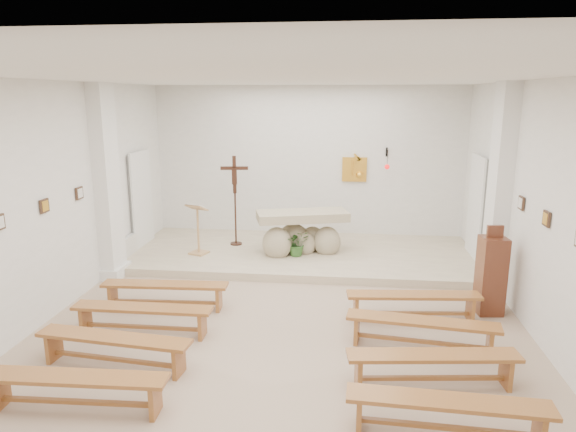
# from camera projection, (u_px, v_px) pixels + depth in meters

# --- Properties ---
(ground) EXTENTS (7.00, 10.00, 0.00)m
(ground) POSITION_uv_depth(u_px,v_px,m) (280.00, 334.00, 7.25)
(ground) COLOR tan
(ground) RESTS_ON ground
(wall_left) EXTENTS (0.02, 10.00, 3.50)m
(wall_left) POSITION_uv_depth(u_px,v_px,m) (35.00, 207.00, 7.23)
(wall_left) COLOR white
(wall_left) RESTS_ON ground
(wall_right) EXTENTS (0.02, 10.00, 3.50)m
(wall_right) POSITION_uv_depth(u_px,v_px,m) (554.00, 220.00, 6.46)
(wall_right) COLOR white
(wall_right) RESTS_ON ground
(wall_back) EXTENTS (7.00, 0.02, 3.50)m
(wall_back) POSITION_uv_depth(u_px,v_px,m) (308.00, 164.00, 11.67)
(wall_back) COLOR white
(wall_back) RESTS_ON ground
(ceiling) EXTENTS (7.00, 10.00, 0.02)m
(ceiling) POSITION_uv_depth(u_px,v_px,m) (279.00, 78.00, 6.44)
(ceiling) COLOR silver
(ceiling) RESTS_ON wall_back
(sanctuary_platform) EXTENTS (6.98, 3.00, 0.15)m
(sanctuary_platform) POSITION_uv_depth(u_px,v_px,m) (302.00, 254.00, 10.61)
(sanctuary_platform) COLOR beige
(sanctuary_platform) RESTS_ON ground
(pilaster_left) EXTENTS (0.26, 0.55, 3.50)m
(pilaster_left) POSITION_uv_depth(u_px,v_px,m) (107.00, 183.00, 9.15)
(pilaster_left) COLOR white
(pilaster_left) RESTS_ON ground
(pilaster_right) EXTENTS (0.26, 0.55, 3.50)m
(pilaster_right) POSITION_uv_depth(u_px,v_px,m) (499.00, 191.00, 8.40)
(pilaster_right) COLOR white
(pilaster_right) RESTS_ON ground
(gold_wall_relief) EXTENTS (0.55, 0.04, 0.55)m
(gold_wall_relief) POSITION_uv_depth(u_px,v_px,m) (354.00, 169.00, 11.55)
(gold_wall_relief) COLOR gold
(gold_wall_relief) RESTS_ON wall_back
(sanctuary_lamp) EXTENTS (0.11, 0.36, 0.44)m
(sanctuary_lamp) POSITION_uv_depth(u_px,v_px,m) (387.00, 164.00, 11.19)
(sanctuary_lamp) COLOR black
(sanctuary_lamp) RESTS_ON wall_back
(station_frame_left_mid) EXTENTS (0.03, 0.20, 0.20)m
(station_frame_left_mid) POSITION_uv_depth(u_px,v_px,m) (44.00, 206.00, 7.43)
(station_frame_left_mid) COLOR #3F291B
(station_frame_left_mid) RESTS_ON wall_left
(station_frame_left_rear) EXTENTS (0.03, 0.20, 0.20)m
(station_frame_left_rear) POSITION_uv_depth(u_px,v_px,m) (79.00, 193.00, 8.39)
(station_frame_left_rear) COLOR #3F291B
(station_frame_left_rear) RESTS_ON wall_left
(station_frame_right_mid) EXTENTS (0.03, 0.20, 0.20)m
(station_frame_right_mid) POSITION_uv_depth(u_px,v_px,m) (546.00, 219.00, 6.66)
(station_frame_right_mid) COLOR #3F291B
(station_frame_right_mid) RESTS_ON wall_right
(station_frame_right_rear) EXTENTS (0.03, 0.20, 0.20)m
(station_frame_right_rear) POSITION_uv_depth(u_px,v_px,m) (521.00, 203.00, 7.63)
(station_frame_right_rear) COLOR #3F291B
(station_frame_right_rear) RESTS_ON wall_right
(radiator_left) EXTENTS (0.10, 0.85, 0.52)m
(radiator_left) POSITION_uv_depth(u_px,v_px,m) (126.00, 251.00, 10.17)
(radiator_left) COLOR silver
(radiator_left) RESTS_ON ground
(radiator_right) EXTENTS (0.10, 0.85, 0.52)m
(radiator_right) POSITION_uv_depth(u_px,v_px,m) (484.00, 263.00, 9.42)
(radiator_right) COLOR silver
(radiator_right) RESTS_ON ground
(altar) EXTENTS (1.94, 1.17, 0.94)m
(altar) POSITION_uv_depth(u_px,v_px,m) (301.00, 235.00, 10.41)
(altar) COLOR tan
(altar) RESTS_ON sanctuary_platform
(lectern) EXTENTS (0.45, 0.42, 1.06)m
(lectern) POSITION_uv_depth(u_px,v_px,m) (198.00, 229.00, 10.27)
(lectern) COLOR tan
(lectern) RESTS_ON sanctuary_platform
(crucifix_stand) EXTENTS (0.58, 0.25, 1.91)m
(crucifix_stand) POSITION_uv_depth(u_px,v_px,m) (235.00, 194.00, 10.79)
(crucifix_stand) COLOR #331B10
(crucifix_stand) RESTS_ON sanctuary_platform
(potted_plant) EXTENTS (0.57, 0.53, 0.52)m
(potted_plant) POSITION_uv_depth(u_px,v_px,m) (297.00, 243.00, 10.21)
(potted_plant) COLOR #316026
(potted_plant) RESTS_ON sanctuary_platform
(donation_pedestal) EXTENTS (0.41, 0.41, 1.40)m
(donation_pedestal) POSITION_uv_depth(u_px,v_px,m) (491.00, 275.00, 7.81)
(donation_pedestal) COLOR brown
(donation_pedestal) RESTS_ON ground
(bench_left_front) EXTENTS (1.98, 0.41, 0.42)m
(bench_left_front) POSITION_uv_depth(u_px,v_px,m) (165.00, 290.00, 8.04)
(bench_left_front) COLOR brown
(bench_left_front) RESTS_ON ground
(bench_right_front) EXTENTS (1.99, 0.49, 0.42)m
(bench_right_front) POSITION_uv_depth(u_px,v_px,m) (413.00, 300.00, 7.62)
(bench_right_front) COLOR brown
(bench_right_front) RESTS_ON ground
(bench_left_second) EXTENTS (1.97, 0.32, 0.42)m
(bench_left_second) POSITION_uv_depth(u_px,v_px,m) (143.00, 313.00, 7.16)
(bench_left_second) COLOR brown
(bench_left_second) RESTS_ON ground
(bench_right_second) EXTENTS (1.99, 0.56, 0.42)m
(bench_right_second) POSITION_uv_depth(u_px,v_px,m) (422.00, 327.00, 6.74)
(bench_right_second) COLOR brown
(bench_right_second) RESTS_ON ground
(bench_left_third) EXTENTS (1.99, 0.52, 0.42)m
(bench_left_third) POSITION_uv_depth(u_px,v_px,m) (114.00, 344.00, 6.28)
(bench_left_third) COLOR brown
(bench_left_third) RESTS_ON ground
(bench_right_third) EXTENTS (1.99, 0.55, 0.42)m
(bench_right_third) POSITION_uv_depth(u_px,v_px,m) (433.00, 362.00, 5.86)
(bench_right_third) COLOR brown
(bench_right_third) RESTS_ON ground
(bench_left_fourth) EXTENTS (1.98, 0.39, 0.42)m
(bench_left_fourth) POSITION_uv_depth(u_px,v_px,m) (76.00, 384.00, 5.40)
(bench_left_fourth) COLOR brown
(bench_left_fourth) RESTS_ON ground
(bench_right_fourth) EXTENTS (1.98, 0.40, 0.42)m
(bench_right_fourth) POSITION_uv_depth(u_px,v_px,m) (448.00, 409.00, 4.98)
(bench_right_fourth) COLOR brown
(bench_right_fourth) RESTS_ON ground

